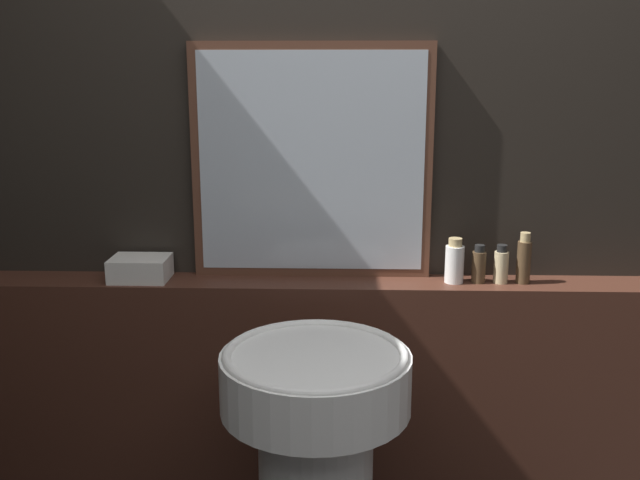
{
  "coord_description": "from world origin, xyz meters",
  "views": [
    {
      "loc": [
        -0.04,
        -0.58,
        1.53
      ],
      "look_at": [
        -0.1,
        1.38,
        1.06
      ],
      "focal_mm": 40.0,
      "sensor_mm": 36.0,
      "label": 1
    }
  ],
  "objects": [
    {
      "name": "mirror",
      "position": [
        -0.13,
        1.52,
        1.26
      ],
      "size": [
        0.71,
        0.03,
        0.7
      ],
      "color": "#563323",
      "rests_on": "vanity_counter"
    },
    {
      "name": "vanity_counter",
      "position": [
        0.0,
        1.46,
        0.46
      ],
      "size": [
        2.33,
        0.16,
        0.91
      ],
      "color": "#422319",
      "rests_on": "ground_plane"
    },
    {
      "name": "lotion_bottle",
      "position": [
        0.43,
        1.46,
        0.97
      ],
      "size": [
        0.04,
        0.04,
        0.12
      ],
      "color": "#C6B284",
      "rests_on": "vanity_counter"
    },
    {
      "name": "pedestal_sink",
      "position": [
        -0.1,
        1.03,
        0.52
      ],
      "size": [
        0.47,
        0.47,
        0.87
      ],
      "color": "white",
      "rests_on": "ground_plane"
    },
    {
      "name": "body_wash_bottle",
      "position": [
        0.5,
        1.46,
        0.98
      ],
      "size": [
        0.04,
        0.04,
        0.15
      ],
      "color": "#4C3823",
      "rests_on": "vanity_counter"
    },
    {
      "name": "conditioner_bottle",
      "position": [
        0.37,
        1.46,
        0.97
      ],
      "size": [
        0.04,
        0.04,
        0.11
      ],
      "color": "#4C3823",
      "rests_on": "vanity_counter"
    },
    {
      "name": "wall_back",
      "position": [
        0.0,
        1.57,
        1.25
      ],
      "size": [
        8.0,
        0.06,
        2.5
      ],
      "color": "black",
      "rests_on": "ground_plane"
    },
    {
      "name": "towel_stack",
      "position": [
        -0.64,
        1.46,
        0.95
      ],
      "size": [
        0.17,
        0.13,
        0.07
      ],
      "color": "silver",
      "rests_on": "vanity_counter"
    },
    {
      "name": "shampoo_bottle",
      "position": [
        0.3,
        1.46,
        0.97
      ],
      "size": [
        0.06,
        0.06,
        0.13
      ],
      "color": "white",
      "rests_on": "vanity_counter"
    }
  ]
}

